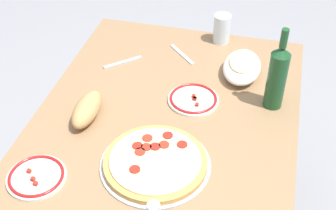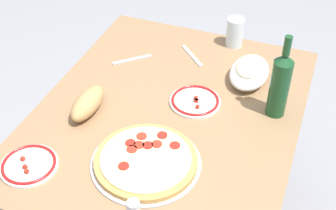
{
  "view_description": "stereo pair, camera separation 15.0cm",
  "coord_description": "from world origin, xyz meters",
  "px_view_note": "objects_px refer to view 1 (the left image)",
  "views": [
    {
      "loc": [
        1.26,
        0.32,
        1.84
      ],
      "look_at": [
        0.0,
        0.0,
        0.75
      ],
      "focal_mm": 49.94,
      "sensor_mm": 36.0,
      "label": 1
    },
    {
      "loc": [
        1.21,
        0.46,
        1.84
      ],
      "look_at": [
        0.0,
        0.0,
        0.75
      ],
      "focal_mm": 49.94,
      "sensor_mm": 36.0,
      "label": 2
    }
  ],
  "objects_px": {
    "dining_table": "(168,135)",
    "pepperoni_pizza": "(155,162)",
    "side_plate_far": "(36,177)",
    "bread_loaf": "(87,109)",
    "wine_bottle": "(277,76)",
    "water_glass": "(222,29)",
    "baked_pasta_dish": "(242,66)",
    "side_plate_near": "(193,99)"
  },
  "relations": [
    {
      "from": "pepperoni_pizza",
      "to": "baked_pasta_dish",
      "type": "bearing_deg",
      "value": 160.12
    },
    {
      "from": "pepperoni_pizza",
      "to": "water_glass",
      "type": "height_order",
      "value": "water_glass"
    },
    {
      "from": "dining_table",
      "to": "pepperoni_pizza",
      "type": "xyz_separation_m",
      "value": [
        0.27,
        0.03,
        0.14
      ]
    },
    {
      "from": "wine_bottle",
      "to": "water_glass",
      "type": "xyz_separation_m",
      "value": [
        -0.39,
        -0.26,
        -0.07
      ]
    },
    {
      "from": "pepperoni_pizza",
      "to": "side_plate_far",
      "type": "relative_size",
      "value": 1.93
    },
    {
      "from": "dining_table",
      "to": "side_plate_far",
      "type": "relative_size",
      "value": 6.28
    },
    {
      "from": "pepperoni_pizza",
      "to": "wine_bottle",
      "type": "height_order",
      "value": "wine_bottle"
    },
    {
      "from": "pepperoni_pizza",
      "to": "side_plate_far",
      "type": "bearing_deg",
      "value": -67.17
    },
    {
      "from": "side_plate_near",
      "to": "dining_table",
      "type": "bearing_deg",
      "value": -43.68
    },
    {
      "from": "wine_bottle",
      "to": "side_plate_far",
      "type": "relative_size",
      "value": 1.73
    },
    {
      "from": "bread_loaf",
      "to": "side_plate_far",
      "type": "bearing_deg",
      "value": -8.71
    },
    {
      "from": "baked_pasta_dish",
      "to": "wine_bottle",
      "type": "height_order",
      "value": "wine_bottle"
    },
    {
      "from": "baked_pasta_dish",
      "to": "side_plate_far",
      "type": "bearing_deg",
      "value": -37.73
    },
    {
      "from": "baked_pasta_dish",
      "to": "side_plate_far",
      "type": "distance_m",
      "value": 0.9
    },
    {
      "from": "side_plate_near",
      "to": "bread_loaf",
      "type": "distance_m",
      "value": 0.4
    },
    {
      "from": "pepperoni_pizza",
      "to": "dining_table",
      "type": "bearing_deg",
      "value": -174.52
    },
    {
      "from": "water_glass",
      "to": "wine_bottle",
      "type": "bearing_deg",
      "value": 33.3
    },
    {
      "from": "bread_loaf",
      "to": "water_glass",
      "type": "bearing_deg",
      "value": 148.47
    },
    {
      "from": "pepperoni_pizza",
      "to": "side_plate_near",
      "type": "relative_size",
      "value": 1.87
    },
    {
      "from": "dining_table",
      "to": "wine_bottle",
      "type": "xyz_separation_m",
      "value": [
        -0.13,
        0.37,
        0.25
      ]
    },
    {
      "from": "baked_pasta_dish",
      "to": "bread_loaf",
      "type": "bearing_deg",
      "value": -51.54
    },
    {
      "from": "wine_bottle",
      "to": "water_glass",
      "type": "bearing_deg",
      "value": -146.7
    },
    {
      "from": "pepperoni_pizza",
      "to": "baked_pasta_dish",
      "type": "xyz_separation_m",
      "value": [
        -0.57,
        0.2,
        0.03
      ]
    },
    {
      "from": "side_plate_near",
      "to": "water_glass",
      "type": "bearing_deg",
      "value": 175.7
    },
    {
      "from": "side_plate_far",
      "to": "bread_loaf",
      "type": "bearing_deg",
      "value": 171.29
    },
    {
      "from": "side_plate_far",
      "to": "bread_loaf",
      "type": "xyz_separation_m",
      "value": [
        -0.31,
        0.05,
        0.03
      ]
    },
    {
      "from": "water_glass",
      "to": "side_plate_near",
      "type": "distance_m",
      "value": 0.45
    },
    {
      "from": "baked_pasta_dish",
      "to": "side_plate_far",
      "type": "relative_size",
      "value": 1.29
    },
    {
      "from": "wine_bottle",
      "to": "water_glass",
      "type": "height_order",
      "value": "wine_bottle"
    },
    {
      "from": "water_glass",
      "to": "side_plate_far",
      "type": "xyz_separation_m",
      "value": [
        0.94,
        -0.43,
        -0.06
      ]
    },
    {
      "from": "dining_table",
      "to": "side_plate_near",
      "type": "height_order",
      "value": "side_plate_near"
    },
    {
      "from": "wine_bottle",
      "to": "water_glass",
      "type": "distance_m",
      "value": 0.47
    },
    {
      "from": "side_plate_near",
      "to": "side_plate_far",
      "type": "bearing_deg",
      "value": -38.72
    },
    {
      "from": "dining_table",
      "to": "side_plate_far",
      "type": "height_order",
      "value": "side_plate_far"
    },
    {
      "from": "baked_pasta_dish",
      "to": "side_plate_near",
      "type": "height_order",
      "value": "baked_pasta_dish"
    },
    {
      "from": "pepperoni_pizza",
      "to": "water_glass",
      "type": "distance_m",
      "value": 0.8
    },
    {
      "from": "dining_table",
      "to": "water_glass",
      "type": "bearing_deg",
      "value": 168.01
    },
    {
      "from": "dining_table",
      "to": "pepperoni_pizza",
      "type": "distance_m",
      "value": 0.3
    },
    {
      "from": "wine_bottle",
      "to": "water_glass",
      "type": "relative_size",
      "value": 2.51
    },
    {
      "from": "dining_table",
      "to": "pepperoni_pizza",
      "type": "height_order",
      "value": "pepperoni_pizza"
    },
    {
      "from": "water_glass",
      "to": "side_plate_near",
      "type": "height_order",
      "value": "water_glass"
    },
    {
      "from": "dining_table",
      "to": "baked_pasta_dish",
      "type": "height_order",
      "value": "baked_pasta_dish"
    }
  ]
}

